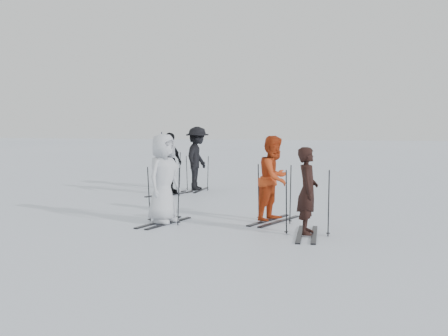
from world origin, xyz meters
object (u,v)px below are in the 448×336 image
at_px(skier_uphill_left, 169,164).
at_px(skier_uphill_far, 197,159).
at_px(skier_grey, 163,179).
at_px(piste_marker, 162,154).
at_px(skier_red, 274,180).
at_px(skier_near_dark, 308,192).

distance_m(skier_uphill_left, skier_uphill_far, 1.33).
xyz_separation_m(skier_grey, piste_marker, (-3.63, 9.89, -0.05)).
bearing_deg(skier_red, skier_uphill_left, 64.98).
distance_m(skier_grey, skier_uphill_far, 5.89).
distance_m(skier_uphill_far, piste_marker, 4.87).
bearing_deg(skier_near_dark, skier_grey, 76.22).
distance_m(skier_near_dark, skier_red, 1.58).
xyz_separation_m(skier_red, skier_uphill_left, (-3.71, 3.81, -0.00)).
height_order(skier_red, piste_marker, skier_red).
height_order(skier_uphill_left, piste_marker, skier_uphill_left).
height_order(skier_grey, skier_uphill_far, skier_uphill_far).
bearing_deg(skier_red, skier_grey, 129.92).
bearing_deg(piste_marker, skier_near_dark, -57.37).
xyz_separation_m(skier_grey, skier_uphill_far, (-0.96, 5.81, 0.06)).
height_order(skier_near_dark, skier_grey, skier_grey).
bearing_deg(skier_near_dark, skier_uphill_far, 28.93).
height_order(skier_near_dark, skier_uphill_far, skier_uphill_far).
distance_m(skier_red, skier_uphill_left, 5.32).
height_order(skier_red, skier_grey, skier_grey).
distance_m(skier_near_dark, skier_uphill_left, 6.87).
bearing_deg(skier_uphill_left, skier_grey, -140.33).
distance_m(skier_near_dark, piste_marker, 12.42).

